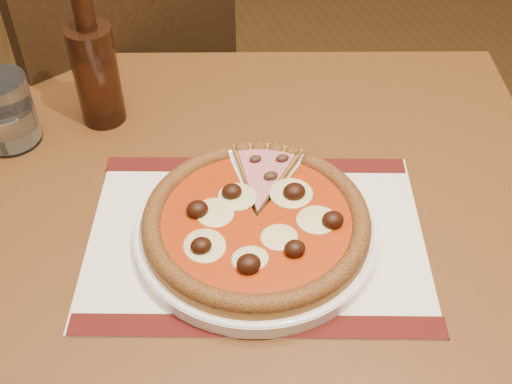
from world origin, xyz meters
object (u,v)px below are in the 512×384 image
table (261,270)px  pizza (256,220)px  plate (256,231)px  water_glass (4,111)px  chair_far (122,113)px  bottle (96,70)px

table → pizza: pizza is taller
plate → pizza: size_ratio=1.08×
plate → water_glass: bearing=133.2°
chair_far → water_glass: (-0.18, -0.33, 0.28)m
table → plate: (-0.02, -0.03, 0.11)m
plate → bottle: (-0.14, 0.30, 0.07)m
plate → bottle: bearing=114.8°
chair_far → pizza: 0.69m
water_glass → chair_far: bearing=61.2°
chair_far → pizza: (0.09, -0.63, 0.26)m
bottle → pizza: bearing=-65.3°
chair_far → bottle: size_ratio=4.19×
table → plate: size_ratio=3.36×
chair_far → pizza: chair_far is taller
table → water_glass: (-0.29, 0.27, 0.15)m
plate → chair_far: bearing=98.4°
water_glass → pizza: bearing=-46.8°
water_glass → plate: bearing=-46.8°
chair_far → bottle: bottle is taller
table → pizza: (-0.02, -0.03, 0.13)m
table → water_glass: bearing=137.6°
chair_far → bottle: 0.45m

